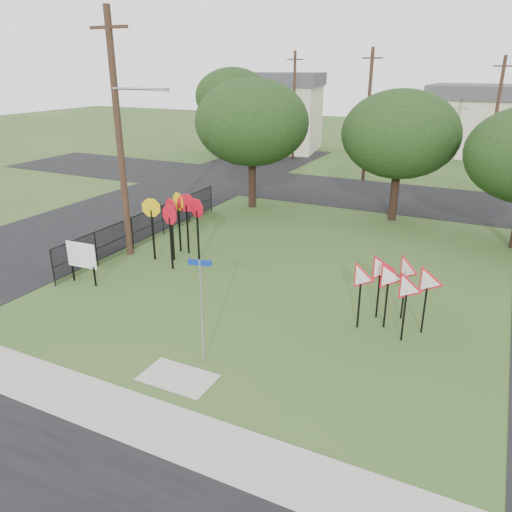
{
  "coord_description": "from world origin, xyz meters",
  "views": [
    {
      "loc": [
        6.89,
        -11.62,
        7.85
      ],
      "look_at": [
        -0.32,
        3.0,
        1.6
      ],
      "focal_mm": 35.0,
      "sensor_mm": 36.0,
      "label": 1
    }
  ],
  "objects": [
    {
      "name": "far_pole_a",
      "position": [
        -2.0,
        24.0,
        4.6
      ],
      "size": [
        1.4,
        0.24,
        9.0
      ],
      "color": "#412A1E",
      "rests_on": "ground"
    },
    {
      "name": "ground",
      "position": [
        0.0,
        0.0,
        0.0
      ],
      "size": [
        140.0,
        140.0,
        0.0
      ],
      "primitive_type": "plane",
      "color": "#2C4B1C"
    },
    {
      "name": "street_name_sign",
      "position": [
        0.23,
        -1.43,
        1.78
      ],
      "size": [
        0.62,
        0.2,
        3.12
      ],
      "color": "#94969C",
      "rests_on": "ground"
    },
    {
      "name": "utility_pole_main",
      "position": [
        -7.24,
        4.5,
        5.21
      ],
      "size": [
        3.55,
        0.33,
        10.0
      ],
      "color": "#412A1E",
      "rests_on": "ground"
    },
    {
      "name": "stop_sign_cluster",
      "position": [
        -5.05,
        4.98,
        2.0
      ],
      "size": [
        2.56,
        2.17,
        2.73
      ],
      "color": "black",
      "rests_on": "ground"
    },
    {
      "name": "street_left",
      "position": [
        -12.0,
        10.0,
        0.01
      ],
      "size": [
        8.0,
        50.0,
        0.02
      ],
      "primitive_type": "cube",
      "color": "black",
      "rests_on": "ground"
    },
    {
      "name": "curb_pad",
      "position": [
        0.0,
        -2.4,
        0.01
      ],
      "size": [
        2.0,
        1.2,
        0.02
      ],
      "primitive_type": "cube",
      "color": "#97978F",
      "rests_on": "ground"
    },
    {
      "name": "fence_run",
      "position": [
        -7.6,
        6.25,
        0.78
      ],
      "size": [
        0.05,
        11.55,
        1.5
      ],
      "color": "black",
      "rests_on": "ground"
    },
    {
      "name": "tree_far_left",
      "position": [
        -16.0,
        30.0,
        5.17
      ],
      "size": [
        6.8,
        6.8,
        7.73
      ],
      "color": "black",
      "rests_on": "ground"
    },
    {
      "name": "house_mid",
      "position": [
        4.0,
        40.0,
        3.15
      ],
      "size": [
        8.4,
        8.4,
        6.2
      ],
      "color": "beige",
      "rests_on": "ground"
    },
    {
      "name": "info_board",
      "position": [
        -6.8,
        1.21,
        1.09
      ],
      "size": [
        1.32,
        0.12,
        1.65
      ],
      "color": "black",
      "rests_on": "ground"
    },
    {
      "name": "planting_strip",
      "position": [
        0.0,
        -5.4,
        0.01
      ],
      "size": [
        30.0,
        0.8,
        0.02
      ],
      "primitive_type": "cube",
      "color": "#2C4B1C",
      "rests_on": "ground"
    },
    {
      "name": "tree_near_mid",
      "position": [
        2.0,
        15.0,
        4.54
      ],
      "size": [
        6.0,
        6.0,
        6.8
      ],
      "color": "black",
      "rests_on": "ground"
    },
    {
      "name": "sidewalk",
      "position": [
        0.0,
        -4.2,
        0.01
      ],
      "size": [
        30.0,
        1.6,
        0.02
      ],
      "primitive_type": "cube",
      "color": "#97978F",
      "rests_on": "ground"
    },
    {
      "name": "far_pole_c",
      "position": [
        -10.0,
        30.0,
        4.6
      ],
      "size": [
        1.4,
        0.24,
        9.0
      ],
      "color": "#412A1E",
      "rests_on": "ground"
    },
    {
      "name": "house_left",
      "position": [
        -14.0,
        34.0,
        3.65
      ],
      "size": [
        10.58,
        8.88,
        7.2
      ],
      "color": "beige",
      "rests_on": "ground"
    },
    {
      "name": "yield_sign_cluster",
      "position": [
        4.5,
        2.95,
        1.66
      ],
      "size": [
        2.83,
        1.9,
        2.24
      ],
      "color": "black",
      "rests_on": "ground"
    },
    {
      "name": "street_far",
      "position": [
        0.0,
        20.0,
        0.01
      ],
      "size": [
        60.0,
        8.0,
        0.02
      ],
      "primitive_type": "cube",
      "color": "black",
      "rests_on": "ground"
    },
    {
      "name": "tree_near_left",
      "position": [
        -6.0,
        14.0,
        4.86
      ],
      "size": [
        6.4,
        6.4,
        7.27
      ],
      "color": "black",
      "rests_on": "ground"
    },
    {
      "name": "far_pole_b",
      "position": [
        6.0,
        28.0,
        4.35
      ],
      "size": [
        1.4,
        0.24,
        8.5
      ],
      "color": "#412A1E",
      "rests_on": "ground"
    }
  ]
}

